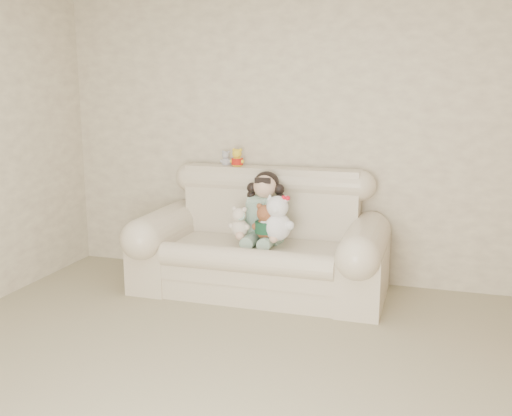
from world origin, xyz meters
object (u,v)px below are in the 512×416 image
object	(u,v)px
seated_child	(265,207)
cream_teddy	(239,219)
brown_teddy	(265,218)
sofa	(260,233)
white_cat	(278,213)

from	to	relation	value
seated_child	cream_teddy	bearing A→B (deg)	-122.48
brown_teddy	cream_teddy	bearing A→B (deg)	-170.29
brown_teddy	cream_teddy	size ratio (longest dim) A/B	1.16
sofa	white_cat	size ratio (longest dim) A/B	4.72
seated_child	white_cat	size ratio (longest dim) A/B	1.38
cream_teddy	brown_teddy	bearing A→B (deg)	-1.85
brown_teddy	white_cat	bearing A→B (deg)	8.75
sofa	cream_teddy	size ratio (longest dim) A/B	7.06
sofa	white_cat	distance (m)	0.30
brown_teddy	sofa	bearing A→B (deg)	137.90
sofa	brown_teddy	world-z (taller)	sofa
brown_teddy	seated_child	bearing A→B (deg)	118.04
seated_child	cream_teddy	distance (m)	0.26
brown_teddy	white_cat	world-z (taller)	white_cat
seated_child	cream_teddy	world-z (taller)	seated_child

